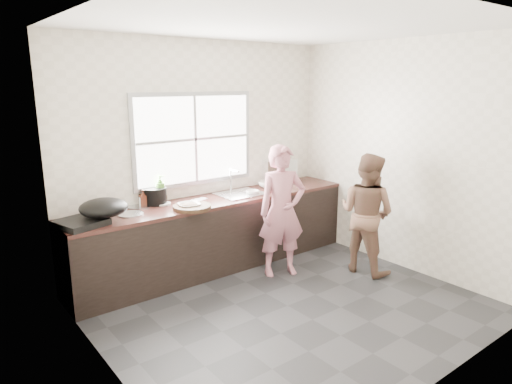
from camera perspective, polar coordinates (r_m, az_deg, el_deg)
floor at (r=4.78m, az=3.97°, el=-14.05°), size 3.60×3.20×0.01m
ceiling at (r=4.27m, az=4.60°, el=20.22°), size 3.60×3.20×0.01m
wall_back at (r=5.60m, az=-6.86°, el=4.65°), size 3.60×0.01×2.70m
wall_left at (r=3.41m, az=-18.84°, el=-1.72°), size 0.01×3.20×2.70m
wall_right at (r=5.68m, az=17.93°, el=4.21°), size 0.01×3.20×2.70m
wall_front at (r=3.35m, az=23.04°, el=-2.37°), size 3.60×0.01×2.70m
cabinet at (r=5.56m, az=-4.90°, el=-5.35°), size 3.60×0.62×0.82m
countertop at (r=5.44m, az=-4.99°, el=-1.06°), size 3.60×0.64×0.04m
sink at (r=5.62m, az=-2.01°, el=-0.26°), size 0.55×0.45×0.02m
faucet at (r=5.75m, az=-3.19°, el=1.51°), size 0.02×0.02×0.30m
window_frame at (r=5.51m, az=-7.74°, el=6.58°), size 1.60×0.05×1.10m
window_glazing at (r=5.48m, az=-7.60°, el=6.55°), size 1.50×0.01×1.00m
woman at (r=5.27m, az=3.26°, el=-2.92°), size 0.61×0.50×1.43m
person_side at (r=5.51m, az=13.63°, el=-2.61°), size 0.63×0.76×1.42m
cutting_board at (r=5.03m, az=-8.00°, el=-1.88°), size 0.54×0.54×0.04m
cleaver at (r=5.25m, az=-7.14°, el=-0.95°), size 0.21×0.13×0.01m
bowl_mince at (r=5.05m, az=-8.35°, el=-1.72°), size 0.27×0.27×0.06m
bowl_crabs at (r=5.99m, az=1.51°, el=0.88°), size 0.23×0.23×0.07m
bowl_held at (r=5.62m, az=-0.45°, el=0.03°), size 0.25×0.25×0.06m
black_pot at (r=5.29m, az=-12.51°, el=-0.48°), size 0.33×0.33×0.19m
plate_food at (r=5.28m, az=-11.65°, el=-1.43°), size 0.24×0.24×0.02m
bottle_green at (r=5.30m, az=-11.87°, el=0.36°), size 0.16×0.16×0.33m
bottle_brown_tall at (r=5.23m, az=-13.91°, el=-0.80°), size 0.08×0.08×0.17m
bottle_brown_short at (r=5.32m, az=-11.84°, el=-0.42°), size 0.17×0.17×0.18m
glass_jar at (r=5.23m, az=-14.05°, el=-1.18°), size 0.09×0.09×0.10m
burner at (r=4.71m, az=-21.05°, el=-3.60°), size 0.50×0.50×0.06m
wok at (r=4.72m, az=-18.52°, el=-1.87°), size 0.55×0.55×0.18m
dish_rack at (r=6.25m, az=2.69°, el=2.66°), size 0.51×0.40×0.33m
pot_lid_left at (r=4.94m, az=-15.41°, el=-2.68°), size 0.28×0.28×0.01m
pot_lid_right at (r=5.23m, az=-14.39°, el=-1.73°), size 0.29×0.29×0.01m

